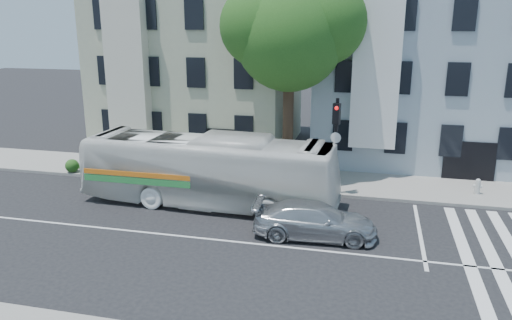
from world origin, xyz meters
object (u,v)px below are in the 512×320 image
(traffic_signal, at_px, (336,135))
(fire_hydrant, at_px, (478,186))
(bus, at_px, (208,170))
(sedan, at_px, (315,220))

(traffic_signal, height_order, fire_hydrant, traffic_signal)
(traffic_signal, bearing_deg, bus, -140.70)
(bus, height_order, traffic_signal, traffic_signal)
(bus, relative_size, traffic_signal, 2.47)
(bus, xyz_separation_m, fire_hydrant, (12.31, 4.02, -1.11))
(bus, xyz_separation_m, traffic_signal, (5.54, 2.29, 1.46))
(fire_hydrant, bearing_deg, sedan, -137.63)
(sedan, bearing_deg, fire_hydrant, -51.52)
(traffic_signal, distance_m, fire_hydrant, 7.45)
(sedan, bearing_deg, bus, 60.91)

